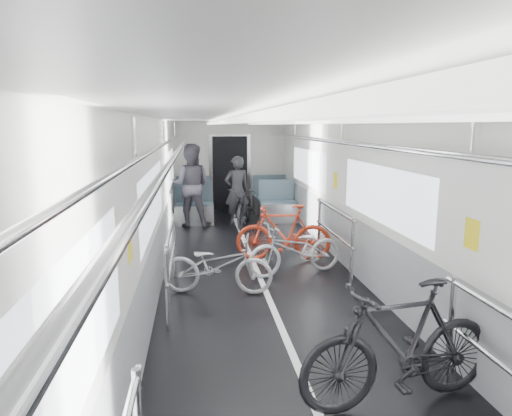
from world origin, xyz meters
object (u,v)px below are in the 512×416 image
(bike_right_far, at_px, (283,233))
(person_standing, at_px, (237,191))
(bike_right_near, at_px, (400,344))
(bike_aisle, at_px, (245,206))
(bike_left_far, at_px, (217,265))
(person_seated, at_px, (191,185))
(bike_right_mid, at_px, (296,249))

(bike_right_far, height_order, person_standing, person_standing)
(bike_right_near, bearing_deg, bike_aisle, 175.71)
(bike_left_far, xyz_separation_m, bike_right_near, (1.37, -2.75, 0.13))
(bike_right_far, distance_m, person_seated, 3.40)
(bike_right_far, height_order, person_seated, person_seated)
(person_standing, bearing_deg, bike_right_near, 83.17)
(bike_right_near, xyz_separation_m, person_seated, (-1.76, 7.14, 0.41))
(person_standing, bearing_deg, person_seated, -12.34)
(bike_aisle, distance_m, person_seated, 1.33)
(bike_left_far, bearing_deg, person_standing, 2.02)
(bike_right_mid, xyz_separation_m, bike_aisle, (-0.41, 3.67, 0.04))
(bike_right_mid, xyz_separation_m, person_standing, (-0.58, 3.74, 0.39))
(bike_right_mid, height_order, person_standing, person_standing)
(person_standing, bearing_deg, bike_aisle, 145.22)
(bike_right_mid, distance_m, person_seated, 4.12)
(bike_right_mid, distance_m, person_standing, 3.81)
(bike_left_far, relative_size, person_standing, 0.95)
(bike_left_far, relative_size, bike_right_near, 0.86)
(bike_left_far, bearing_deg, bike_aisle, -0.38)
(person_seated, bearing_deg, bike_right_near, 112.74)
(bike_left_far, xyz_separation_m, bike_right_mid, (1.25, 0.65, 0.01))
(bike_right_mid, bearing_deg, bike_left_far, -76.55)
(bike_right_mid, relative_size, bike_right_far, 0.96)
(bike_right_near, xyz_separation_m, bike_right_mid, (-0.12, 3.40, -0.12))
(bike_left_far, distance_m, bike_right_far, 1.86)
(person_standing, bearing_deg, bike_right_far, 87.66)
(bike_right_near, bearing_deg, bike_right_mid, 173.47)
(bike_right_near, bearing_deg, person_seated, -174.71)
(bike_right_near, distance_m, bike_aisle, 7.09)
(bike_right_near, height_order, person_standing, person_standing)
(bike_right_near, bearing_deg, person_standing, 177.06)
(person_standing, bearing_deg, bike_left_far, 68.92)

